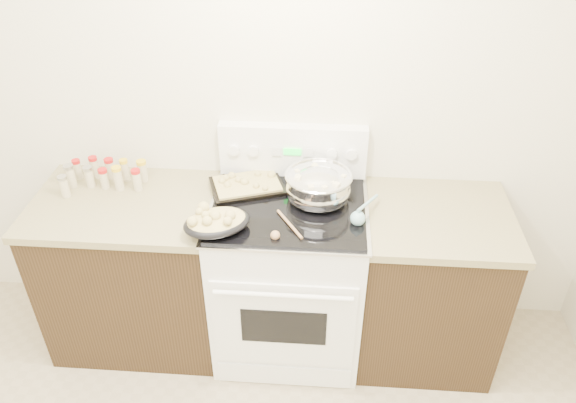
{
  "coord_description": "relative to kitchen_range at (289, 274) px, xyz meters",
  "views": [
    {
      "loc": [
        0.51,
        -0.81,
        2.52
      ],
      "look_at": [
        0.35,
        1.37,
        1.0
      ],
      "focal_mm": 35.0,
      "sensor_mm": 36.0,
      "label": 1
    }
  ],
  "objects": [
    {
      "name": "room_shell",
      "position": [
        -0.35,
        -1.42,
        1.21
      ],
      "size": [
        4.1,
        3.6,
        2.75
      ],
      "color": "beige",
      "rests_on": "ground"
    },
    {
      "name": "counter_left",
      "position": [
        -0.83,
        0.01,
        -0.03
      ],
      "size": [
        0.93,
        0.67,
        0.92
      ],
      "color": "black",
      "rests_on": "ground"
    },
    {
      "name": "counter_right",
      "position": [
        0.73,
        0.01,
        -0.03
      ],
      "size": [
        0.73,
        0.67,
        0.92
      ],
      "color": "black",
      "rests_on": "ground"
    },
    {
      "name": "kitchen_range",
      "position": [
        0.0,
        0.0,
        0.0
      ],
      "size": [
        0.78,
        0.73,
        1.22
      ],
      "color": "white",
      "rests_on": "ground"
    },
    {
      "name": "mixing_bowl",
      "position": [
        0.14,
        0.05,
        0.53
      ],
      "size": [
        0.4,
        0.4,
        0.19
      ],
      "color": "silver",
      "rests_on": "kitchen_range"
    },
    {
      "name": "roasting_pan",
      "position": [
        -0.31,
        -0.23,
        0.5
      ],
      "size": [
        0.37,
        0.32,
        0.11
      ],
      "color": "black",
      "rests_on": "kitchen_range"
    },
    {
      "name": "baking_sheet",
      "position": [
        -0.23,
        0.14,
        0.47
      ],
      "size": [
        0.42,
        0.35,
        0.06
      ],
      "color": "black",
      "rests_on": "kitchen_range"
    },
    {
      "name": "wooden_spoon",
      "position": [
        -0.02,
        -0.23,
        0.46
      ],
      "size": [
        0.15,
        0.22,
        0.04
      ],
      "color": "#A97A4D",
      "rests_on": "kitchen_range"
    },
    {
      "name": "blue_ladle",
      "position": [
        0.34,
        -0.11,
        0.48
      ],
      "size": [
        0.14,
        0.24,
        0.09
      ],
      "color": "#7AABB6",
      "rests_on": "kitchen_range"
    },
    {
      "name": "spice_jars",
      "position": [
        -0.97,
        0.14,
        0.49
      ],
      "size": [
        0.4,
        0.24,
        0.13
      ],
      "color": "#BFB28C",
      "rests_on": "counter_left"
    }
  ]
}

